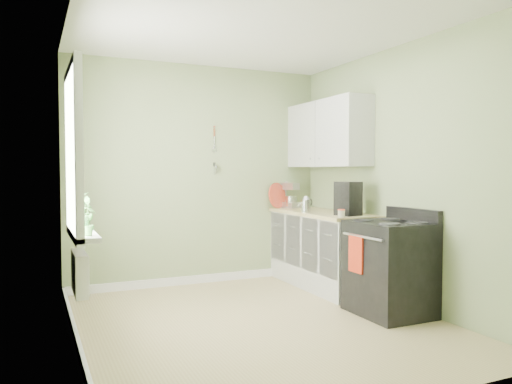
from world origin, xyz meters
name	(u,v)px	position (x,y,z in m)	size (l,w,h in m)	color
floor	(259,324)	(0.00, 0.00, -0.01)	(3.20, 3.60, 0.02)	tan
ceiling	(259,25)	(0.00, 0.00, 2.71)	(3.20, 3.60, 0.02)	white
wall_back	(198,175)	(0.00, 1.81, 1.35)	(3.20, 0.02, 2.70)	gray
wall_left	(71,178)	(-1.61, 0.00, 1.35)	(0.02, 3.60, 2.70)	gray
wall_right	(400,176)	(1.61, 0.00, 1.35)	(0.02, 3.60, 2.70)	gray
base_cabinets	(322,251)	(1.30, 1.00, 0.43)	(0.60, 1.60, 0.87)	silver
countertop	(322,213)	(1.29, 1.00, 0.89)	(0.64, 1.60, 0.04)	tan
upper_cabinets	(327,134)	(1.43, 1.10, 1.85)	(0.35, 1.40, 0.80)	silver
window	(72,153)	(-1.58, 0.30, 1.55)	(0.06, 1.14, 1.44)	white
window_sill	(82,233)	(-1.51, 0.30, 0.88)	(0.18, 1.14, 0.04)	white
radiator	(80,273)	(-1.54, 0.25, 0.55)	(0.12, 0.50, 0.35)	white
wall_utensils	(214,158)	(0.20, 1.78, 1.56)	(0.02, 0.14, 0.58)	tan
stove	(390,267)	(1.28, -0.26, 0.46)	(0.65, 0.74, 1.03)	black
stand_mixer	(289,196)	(1.23, 1.74, 1.07)	(0.26, 0.33, 0.37)	#B2B2B7
kettle	(306,204)	(1.05, 0.97, 1.01)	(0.19, 0.11, 0.19)	silver
coffee_maker	(348,199)	(1.27, 0.44, 1.09)	(0.26, 0.27, 0.37)	black
red_tray	(277,195)	(1.05, 1.72, 1.08)	(0.33, 0.33, 0.02)	red
jar	(341,213)	(1.09, 0.30, 0.95)	(0.08, 0.08, 0.09)	tan
plant_a	(88,218)	(-1.50, -0.09, 1.04)	(0.15, 0.10, 0.28)	#3F7D34
plant_b	(82,213)	(-1.50, 0.38, 1.04)	(0.16, 0.13, 0.29)	#3F7D34
plant_c	(81,210)	(-1.50, 0.48, 1.06)	(0.18, 0.18, 0.31)	#3F7D34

